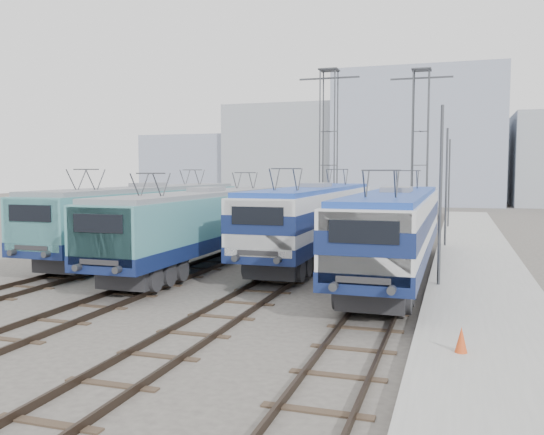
% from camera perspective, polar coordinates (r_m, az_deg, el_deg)
% --- Properties ---
extents(ground, '(160.00, 160.00, 0.00)m').
position_cam_1_polar(ground, '(22.76, -6.39, -6.97)').
color(ground, '#514C47').
extents(platform, '(4.00, 70.00, 0.30)m').
position_cam_1_polar(platform, '(28.69, 19.71, -4.50)').
color(platform, '#9E9E99').
rests_on(platform, ground).
extents(locomotive_far_left, '(2.89, 18.25, 3.43)m').
position_cam_1_polar(locomotive_far_left, '(31.77, -12.31, 0.38)').
color(locomotive_far_left, '#111D4A').
rests_on(locomotive_far_left, ground).
extents(locomotive_center_left, '(2.78, 17.58, 3.31)m').
position_cam_1_polar(locomotive_center_left, '(27.64, -6.66, -0.33)').
color(locomotive_center_left, '#111D4A').
rests_on(locomotive_center_left, ground).
extents(locomotive_center_right, '(2.91, 18.38, 3.45)m').
position_cam_1_polar(locomotive_center_right, '(29.72, 4.29, 0.32)').
color(locomotive_center_right, '#111D4A').
rests_on(locomotive_center_right, ground).
extents(locomotive_far_right, '(2.86, 18.06, 3.40)m').
position_cam_1_polar(locomotive_far_right, '(24.90, 12.16, -0.69)').
color(locomotive_far_right, '#111D4A').
rests_on(locomotive_far_right, ground).
extents(catenary_tower_west, '(4.50, 1.20, 12.00)m').
position_cam_1_polar(catenary_tower_west, '(43.36, 5.63, 7.35)').
color(catenary_tower_west, '#3F4247').
rests_on(catenary_tower_west, ground).
extents(catenary_tower_east, '(4.50, 1.20, 12.00)m').
position_cam_1_polar(catenary_tower_east, '(44.46, 14.47, 7.16)').
color(catenary_tower_east, '#3F4247').
rests_on(catenary_tower_east, ground).
extents(mast_front, '(0.12, 0.12, 7.00)m').
position_cam_1_polar(mast_front, '(22.36, 16.34, 1.71)').
color(mast_front, '#3F4247').
rests_on(mast_front, ground).
extents(mast_mid, '(0.12, 0.12, 7.00)m').
position_cam_1_polar(mast_mid, '(34.35, 16.87, 2.65)').
color(mast_mid, '#3F4247').
rests_on(mast_mid, ground).
extents(mast_rear, '(0.12, 0.12, 7.00)m').
position_cam_1_polar(mast_rear, '(46.34, 17.13, 3.10)').
color(mast_rear, '#3F4247').
rests_on(mast_rear, ground).
extents(safety_cone, '(0.29, 0.29, 0.61)m').
position_cam_1_polar(safety_cone, '(14.53, 18.24, -11.42)').
color(safety_cone, '#D0471B').
rests_on(safety_cone, platform).
extents(building_west, '(18.00, 12.00, 14.00)m').
position_cam_1_polar(building_west, '(85.56, 2.11, 6.25)').
color(building_west, '#969EA7').
rests_on(building_west, ground).
extents(building_center, '(22.00, 14.00, 18.00)m').
position_cam_1_polar(building_center, '(82.61, 14.33, 7.56)').
color(building_center, '#929CB3').
rests_on(building_center, ground).
extents(building_far_west, '(14.00, 10.00, 10.00)m').
position_cam_1_polar(building_far_west, '(91.17, -7.66, 4.86)').
color(building_far_west, '#929CB3').
rests_on(building_far_west, ground).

